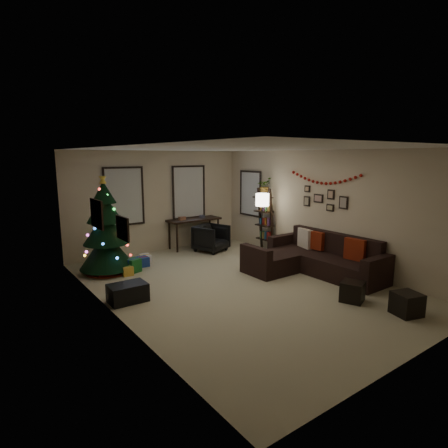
{
  "coord_description": "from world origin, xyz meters",
  "views": [
    {
      "loc": [
        -4.43,
        -5.62,
        2.55
      ],
      "look_at": [
        0.1,
        0.6,
        1.15
      ],
      "focal_mm": 29.86,
      "sensor_mm": 36.0,
      "label": 1
    }
  ],
  "objects_px": {
    "sofa": "(312,260)",
    "bookshelf": "(265,221)",
    "christmas_tree": "(106,232)",
    "desk_chair": "(211,238)",
    "desk": "(194,222)"
  },
  "relations": [
    {
      "from": "sofa",
      "to": "bookshelf",
      "type": "relative_size",
      "value": 1.6
    },
    {
      "from": "sofa",
      "to": "desk",
      "type": "distance_m",
      "value": 3.69
    },
    {
      "from": "christmas_tree",
      "to": "bookshelf",
      "type": "xyz_separation_m",
      "value": [
        4.12,
        -0.65,
        -0.08
      ]
    },
    {
      "from": "desk_chair",
      "to": "bookshelf",
      "type": "relative_size",
      "value": 0.42
    },
    {
      "from": "desk_chair",
      "to": "desk",
      "type": "bearing_deg",
      "value": 82.54
    },
    {
      "from": "christmas_tree",
      "to": "desk",
      "type": "xyz_separation_m",
      "value": [
        2.78,
        0.84,
        -0.19
      ]
    },
    {
      "from": "christmas_tree",
      "to": "desk_chair",
      "type": "height_order",
      "value": "christmas_tree"
    },
    {
      "from": "christmas_tree",
      "to": "sofa",
      "type": "distance_m",
      "value": 4.6
    },
    {
      "from": "desk_chair",
      "to": "bookshelf",
      "type": "bearing_deg",
      "value": -54.89
    },
    {
      "from": "desk",
      "to": "desk_chair",
      "type": "xyz_separation_m",
      "value": [
        0.14,
        -0.65,
        -0.36
      ]
    },
    {
      "from": "sofa",
      "to": "bookshelf",
      "type": "distance_m",
      "value": 2.19
    },
    {
      "from": "sofa",
      "to": "bookshelf",
      "type": "xyz_separation_m",
      "value": [
        0.46,
        2.07,
        0.55
      ]
    },
    {
      "from": "desk",
      "to": "sofa",
      "type": "bearing_deg",
      "value": -76.18
    },
    {
      "from": "christmas_tree",
      "to": "bookshelf",
      "type": "height_order",
      "value": "christmas_tree"
    },
    {
      "from": "desk_chair",
      "to": "sofa",
      "type": "bearing_deg",
      "value": -95.58
    }
  ]
}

